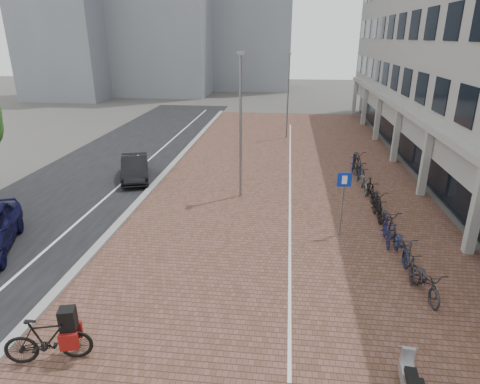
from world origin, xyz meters
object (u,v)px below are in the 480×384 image
scooter_front (410,379)px  hero_bike (48,339)px  car_dark (135,168)px  parking_sign (343,193)px

scooter_front → hero_bike: bearing=-174.8°
hero_bike → car_dark: bearing=-3.5°
car_dark → hero_bike: size_ratio=1.86×
hero_bike → parking_sign: parking_sign is taller
hero_bike → scooter_front: 8.55m
hero_bike → parking_sign: bearing=-60.2°
car_dark → hero_bike: (2.79, -13.69, -0.01)m
car_dark → parking_sign: (10.70, -5.82, 1.16)m
scooter_front → parking_sign: parking_sign is taller
hero_bike → scooter_front: size_ratio=1.58×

